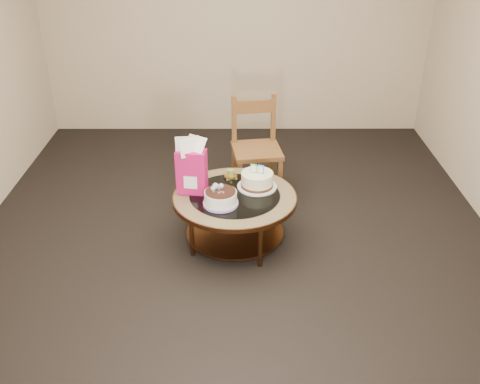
{
  "coord_description": "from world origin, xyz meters",
  "views": [
    {
      "loc": [
        0.03,
        -3.78,
        2.61
      ],
      "look_at": [
        0.04,
        0.02,
        0.47
      ],
      "focal_mm": 40.0,
      "sensor_mm": 36.0,
      "label": 1
    }
  ],
  "objects_px": {
    "cream_cake": "(257,180)",
    "gift_bag": "(191,166)",
    "dining_chair": "(256,148)",
    "decorated_cake": "(220,198)",
    "coffee_table": "(235,203)"
  },
  "relations": [
    {
      "from": "decorated_cake",
      "to": "cream_cake",
      "type": "distance_m",
      "value": 0.41
    },
    {
      "from": "gift_bag",
      "to": "dining_chair",
      "type": "distance_m",
      "value": 0.99
    },
    {
      "from": "cream_cake",
      "to": "gift_bag",
      "type": "xyz_separation_m",
      "value": [
        -0.53,
        -0.07,
        0.17
      ]
    },
    {
      "from": "gift_bag",
      "to": "cream_cake",
      "type": "bearing_deg",
      "value": 15.8
    },
    {
      "from": "decorated_cake",
      "to": "gift_bag",
      "type": "bearing_deg",
      "value": 138.97
    },
    {
      "from": "decorated_cake",
      "to": "cream_cake",
      "type": "bearing_deg",
      "value": 43.28
    },
    {
      "from": "cream_cake",
      "to": "dining_chair",
      "type": "bearing_deg",
      "value": 105.1
    },
    {
      "from": "coffee_table",
      "to": "cream_cake",
      "type": "height_order",
      "value": "cream_cake"
    },
    {
      "from": "cream_cake",
      "to": "gift_bag",
      "type": "distance_m",
      "value": 0.56
    },
    {
      "from": "decorated_cake",
      "to": "cream_cake",
      "type": "height_order",
      "value": "cream_cake"
    },
    {
      "from": "coffee_table",
      "to": "dining_chair",
      "type": "xyz_separation_m",
      "value": [
        0.2,
        0.86,
        0.11
      ]
    },
    {
      "from": "gift_bag",
      "to": "coffee_table",
      "type": "bearing_deg",
      "value": -0.76
    },
    {
      "from": "cream_cake",
      "to": "dining_chair",
      "type": "xyz_separation_m",
      "value": [
        0.01,
        0.73,
        -0.04
      ]
    },
    {
      "from": "coffee_table",
      "to": "dining_chair",
      "type": "distance_m",
      "value": 0.88
    },
    {
      "from": "cream_cake",
      "to": "dining_chair",
      "type": "height_order",
      "value": "dining_chair"
    }
  ]
}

